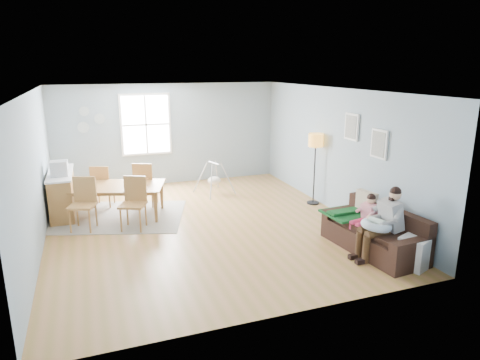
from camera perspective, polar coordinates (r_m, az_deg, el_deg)
name	(u,v)px	position (r m, az deg, el deg)	size (l,w,h in m)	color
room	(201,105)	(8.24, -5.17, 9.89)	(8.40, 9.40, 3.90)	#A37B3A
window	(146,125)	(11.60, -12.45, 7.23)	(1.32, 0.08, 1.62)	white
pictures	(365,135)	(8.65, 16.29, 5.78)	(0.05, 1.34, 0.74)	white
wall_plates	(89,120)	(11.48, -19.50, 7.56)	(0.67, 0.02, 0.66)	#899EA5
sofa	(375,235)	(7.91, 17.60, -7.06)	(0.99, 1.97, 0.77)	black
green_throw	(349,213)	(8.22, 14.36, -4.33)	(0.88, 0.75, 0.04)	#125120
beige_pillow	(366,203)	(8.24, 16.51, -2.96)	(0.12, 0.45, 0.45)	tan
father	(383,221)	(7.51, 18.53, -5.19)	(0.85, 0.39, 1.23)	gray
nursing_pillow	(376,225)	(7.44, 17.72, -5.78)	(0.50, 0.50, 0.14)	silver
infant	(375,221)	(7.43, 17.57, -5.20)	(0.20, 0.34, 0.12)	silver
toddler	(367,212)	(7.85, 16.53, -4.12)	(0.53, 0.33, 0.79)	white
floor_lamp	(316,146)	(9.93, 10.04, 4.46)	(0.33, 0.33, 1.66)	black
storage_cube	(415,252)	(7.49, 22.32, -8.89)	(0.58, 0.55, 0.51)	white
rug	(119,216)	(9.62, -15.89, -4.66)	(2.72, 2.07, 0.01)	gray
dining_table	(117,201)	(9.51, -16.04, -2.75)	(1.95, 1.09, 0.69)	brown
chair_sw	(84,200)	(8.96, -20.14, -2.47)	(0.60, 0.60, 1.04)	#A06337
chair_se	(134,199)	(8.70, -13.95, -2.45)	(0.62, 0.62, 1.04)	#A06337
chair_nw	(102,183)	(10.20, -17.96, -0.44)	(0.56, 0.56, 0.98)	#A06337
chair_ne	(145,181)	(9.97, -12.61, -0.17)	(0.63, 0.63, 1.04)	#A06337
counter	(62,193)	(10.06, -22.61, -1.60)	(0.51, 1.68, 0.94)	brown
monitor	(59,168)	(9.60, -22.98, 1.44)	(0.34, 0.33, 0.31)	#BBBBC0
baby_swing	(214,180)	(10.79, -3.46, 0.03)	(0.99, 1.00, 0.81)	#BBBBC0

